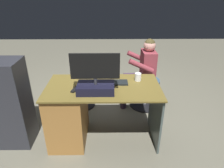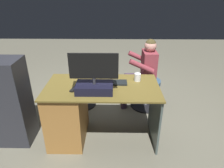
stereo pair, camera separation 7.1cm
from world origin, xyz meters
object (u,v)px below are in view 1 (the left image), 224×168
object	(u,v)px
person	(142,68)
tv_remote	(75,89)
keyboard	(110,83)
desk	(75,112)
teddy_bear	(78,70)
computer_mouse	(84,82)
cup	(138,77)
visitor_chair	(146,91)
office_chair_teddy	(79,90)
monitor	(96,82)

from	to	relation	value
person	tv_remote	bearing A→B (deg)	44.52
keyboard	person	distance (m)	0.88
desk	person	xyz separation A→B (m)	(-0.95, -0.80, 0.27)
teddy_bear	computer_mouse	bearing A→B (deg)	104.87
cup	visitor_chair	world-z (taller)	cup
desk	visitor_chair	xyz separation A→B (m)	(-1.04, -0.79, -0.12)
cup	tv_remote	world-z (taller)	cup
office_chair_teddy	computer_mouse	bearing A→B (deg)	105.08
visitor_chair	computer_mouse	bearing A→B (deg)	38.87
computer_mouse	cup	bearing A→B (deg)	-172.26
monitor	cup	bearing A→B (deg)	-150.13
office_chair_teddy	monitor	bearing A→B (deg)	110.31
visitor_chair	teddy_bear	bearing A→B (deg)	-1.93
office_chair_teddy	tv_remote	bearing A→B (deg)	97.05
keyboard	visitor_chair	bearing A→B (deg)	-129.31
office_chair_teddy	visitor_chair	size ratio (longest dim) A/B	1.01
tv_remote	office_chair_teddy	world-z (taller)	tv_remote
computer_mouse	teddy_bear	distance (m)	0.80
monitor	office_chair_teddy	xyz separation A→B (m)	(0.35, -0.95, -0.60)
computer_mouse	person	bearing A→B (deg)	-138.08
office_chair_teddy	visitor_chair	distance (m)	1.10
desk	computer_mouse	distance (m)	0.41
keyboard	teddy_bear	world-z (taller)	teddy_bear
person	desk	bearing A→B (deg)	40.04
computer_mouse	keyboard	bearing A→B (deg)	-178.04
teddy_bear	person	size ratio (longest dim) A/B	0.29
desk	keyboard	xyz separation A→B (m)	(-0.45, -0.08, 0.37)
desk	office_chair_teddy	bearing A→B (deg)	-85.48
teddy_bear	person	bearing A→B (deg)	178.02
desk	person	distance (m)	1.27
desk	visitor_chair	bearing A→B (deg)	-142.56
desk	tv_remote	xyz separation A→B (m)	(-0.05, 0.09, 0.37)
desk	office_chair_teddy	distance (m)	0.83
person	keyboard	bearing A→B (deg)	55.35
office_chair_teddy	teddy_bear	size ratio (longest dim) A/B	1.57
keyboard	person	world-z (taller)	person
computer_mouse	office_chair_teddy	distance (m)	0.92
visitor_chair	person	world-z (taller)	person
teddy_bear	tv_remote	bearing A→B (deg)	96.97
visitor_chair	desk	bearing A→B (deg)	37.44
computer_mouse	tv_remote	xyz separation A→B (m)	(0.09, 0.16, -0.01)
computer_mouse	person	xyz separation A→B (m)	(-0.81, -0.73, -0.11)
monitor	tv_remote	size ratio (longest dim) A/B	3.53
computer_mouse	teddy_bear	bearing A→B (deg)	-75.13
keyboard	office_chair_teddy	distance (m)	1.03
monitor	teddy_bear	bearing A→B (deg)	-69.89
computer_mouse	visitor_chair	size ratio (longest dim) A/B	0.19
computer_mouse	office_chair_teddy	xyz separation A→B (m)	(0.20, -0.75, -0.50)
office_chair_teddy	desk	bearing A→B (deg)	94.52
desk	person	world-z (taller)	person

